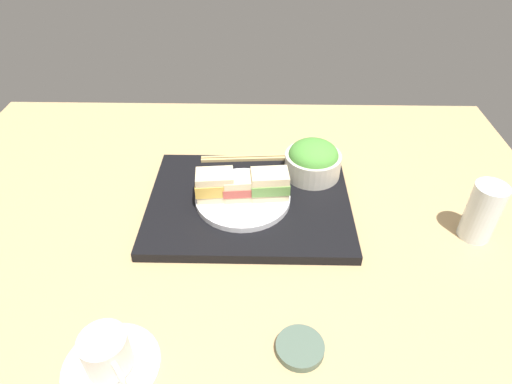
% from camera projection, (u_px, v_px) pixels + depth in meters
% --- Properties ---
extents(ground_plane, '(1.40, 1.00, 0.03)m').
position_uv_depth(ground_plane, '(231.00, 220.00, 0.92)').
color(ground_plane, tan).
extents(serving_tray, '(0.42, 0.33, 0.02)m').
position_uv_depth(serving_tray, '(249.00, 203.00, 0.92)').
color(serving_tray, black).
rests_on(serving_tray, ground_plane).
extents(sandwich_plate, '(0.20, 0.20, 0.01)m').
position_uv_depth(sandwich_plate, '(243.00, 198.00, 0.91)').
color(sandwich_plate, silver).
rests_on(sandwich_plate, serving_tray).
extents(sandwich_near, '(0.08, 0.06, 0.06)m').
position_uv_depth(sandwich_near, '(270.00, 184.00, 0.89)').
color(sandwich_near, beige).
rests_on(sandwich_near, sandwich_plate).
extents(sandwich_middle, '(0.09, 0.06, 0.05)m').
position_uv_depth(sandwich_middle, '(243.00, 186.00, 0.89)').
color(sandwich_middle, beige).
rests_on(sandwich_middle, sandwich_plate).
extents(sandwich_far, '(0.08, 0.06, 0.06)m').
position_uv_depth(sandwich_far, '(215.00, 185.00, 0.88)').
color(sandwich_far, beige).
rests_on(sandwich_far, sandwich_plate).
extents(salad_bowl, '(0.12, 0.12, 0.08)m').
position_uv_depth(salad_bowl, '(313.00, 160.00, 0.96)').
color(salad_bowl, beige).
rests_on(salad_bowl, serving_tray).
extents(chopsticks_pair, '(0.22, 0.03, 0.01)m').
position_uv_depth(chopsticks_pair, '(247.00, 158.00, 1.03)').
color(chopsticks_pair, tan).
rests_on(chopsticks_pair, serving_tray).
extents(coffee_cup, '(0.14, 0.14, 0.07)m').
position_uv_depth(coffee_cup, '(108.00, 357.00, 0.62)').
color(coffee_cup, silver).
rests_on(coffee_cup, ground_plane).
extents(drinking_glass, '(0.06, 0.06, 0.12)m').
position_uv_depth(drinking_glass, '(482.00, 212.00, 0.82)').
color(drinking_glass, silver).
rests_on(drinking_glass, ground_plane).
extents(small_sauce_dish, '(0.07, 0.07, 0.01)m').
position_uv_depth(small_sauce_dish, '(300.00, 348.00, 0.66)').
color(small_sauce_dish, '#4C6051').
rests_on(small_sauce_dish, ground_plane).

